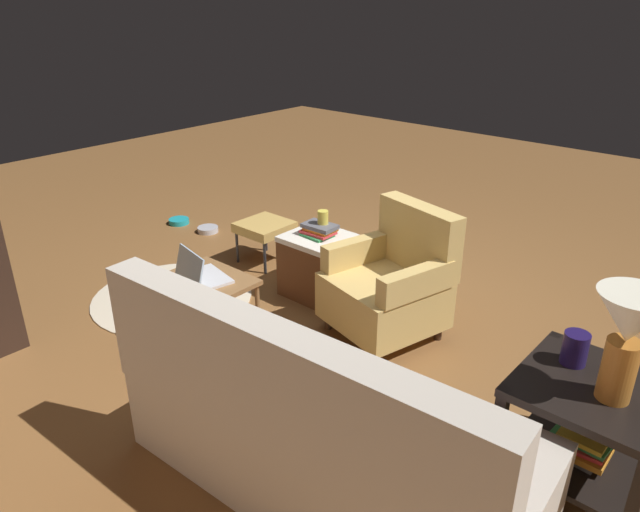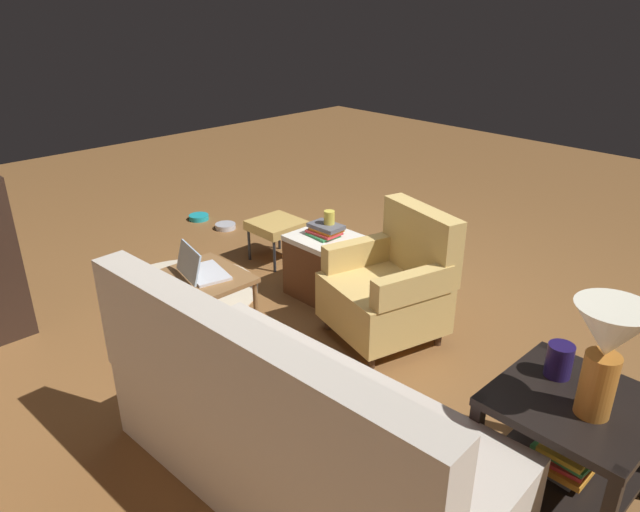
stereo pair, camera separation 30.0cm
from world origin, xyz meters
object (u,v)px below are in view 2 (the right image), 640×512
(book_stack_hamper, at_px, (325,230))
(ottoman, at_px, (276,226))
(armchair, at_px, (391,287))
(couch, at_px, (295,431))
(wicker_hamper, at_px, (324,265))
(laptop_desk, at_px, (207,283))
(table_lamp, at_px, (607,343))
(book_stack_shelf, at_px, (562,460))
(yellow_mug, at_px, (329,217))
(small_vase, at_px, (559,360))
(laptop, at_px, (200,269))
(pet_bowl_teal, at_px, (199,217))
(pet_bowl_steel, at_px, (225,226))
(tv_remote, at_px, (322,228))
(side_table, at_px, (569,433))

(book_stack_hamper, bearing_deg, ottoman, -10.50)
(armchair, xyz_separation_m, book_stack_hamper, (0.73, -0.11, 0.16))
(couch, xyz_separation_m, wicker_hamper, (1.32, -1.46, -0.09))
(laptop_desk, relative_size, wicker_hamper, 1.17)
(table_lamp, bearing_deg, wicker_hamper, -16.60)
(armchair, relative_size, book_stack_shelf, 3.35)
(table_lamp, bearing_deg, book_stack_hamper, -16.78)
(yellow_mug, relative_size, ottoman, 0.25)
(couch, relative_size, book_stack_hamper, 7.65)
(armchair, bearing_deg, couch, 112.99)
(small_vase, distance_m, laptop, 2.17)
(laptop_desk, bearing_deg, armchair, -131.08)
(book_stack_hamper, height_order, pet_bowl_teal, book_stack_hamper)
(laptop_desk, relative_size, pet_bowl_steel, 2.80)
(laptop, height_order, yellow_mug, laptop)
(armchair, relative_size, table_lamp, 1.74)
(couch, xyz_separation_m, tv_remote, (1.42, -1.54, 0.16))
(side_table, relative_size, pet_bowl_steel, 3.20)
(ottoman, distance_m, pet_bowl_teal, 1.35)
(couch, height_order, yellow_mug, couch)
(table_lamp, height_order, book_stack_shelf, table_lamp)
(couch, height_order, laptop, couch)
(tv_remote, height_order, ottoman, tv_remote)
(tv_remote, height_order, pet_bowl_steel, tv_remote)
(wicker_hamper, bearing_deg, book_stack_hamper, -153.53)
(tv_remote, xyz_separation_m, pet_bowl_steel, (1.55, -0.17, -0.47))
(book_stack_shelf, xyz_separation_m, book_stack_hamper, (2.18, -0.64, 0.31))
(laptop_desk, xyz_separation_m, laptop, (0.01, 0.04, 0.11))
(armchair, xyz_separation_m, laptop, (0.79, 0.94, 0.17))
(yellow_mug, bearing_deg, armchair, 168.93)
(laptop, bearing_deg, armchair, -130.13)
(yellow_mug, bearing_deg, pet_bowl_teal, -4.46)
(pet_bowl_teal, bearing_deg, ottoman, 177.43)
(pet_bowl_steel, bearing_deg, yellow_mug, 172.84)
(armchair, xyz_separation_m, tv_remote, (0.84, -0.18, 0.13))
(wicker_hamper, distance_m, tv_remote, 0.28)
(pet_bowl_teal, bearing_deg, small_vase, 169.94)
(pet_bowl_steel, bearing_deg, pet_bowl_teal, 6.84)
(wicker_hamper, distance_m, pet_bowl_teal, 2.07)
(armchair, bearing_deg, yellow_mug, -11.07)
(book_stack_shelf, xyz_separation_m, laptop, (2.24, 0.41, 0.31))
(side_table, height_order, laptop, laptop)
(table_lamp, xyz_separation_m, ottoman, (2.99, -0.82, -0.57))
(armchair, distance_m, ottoman, 1.49)
(laptop, height_order, tv_remote, laptop)
(book_stack_hamper, distance_m, ottoman, 0.77)
(small_vase, bearing_deg, pet_bowl_teal, -10.06)
(side_table, height_order, ottoman, side_table)
(side_table, distance_m, laptop, 2.29)
(pet_bowl_steel, distance_m, pet_bowl_teal, 0.40)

